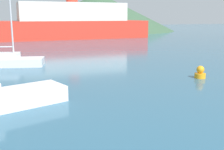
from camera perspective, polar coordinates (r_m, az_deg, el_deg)
sailboat_middle at (r=23.41m, az=-20.20°, el=2.79°), size 5.52×2.97×8.38m
ferry_distant at (r=50.87m, az=-8.04°, el=10.46°), size 26.16×8.61×7.72m
buoy_marker at (r=18.58m, az=17.48°, el=0.39°), size 0.69×0.69×0.79m
hill_central at (r=78.20m, az=-2.84°, el=12.71°), size 41.00×41.00×10.04m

